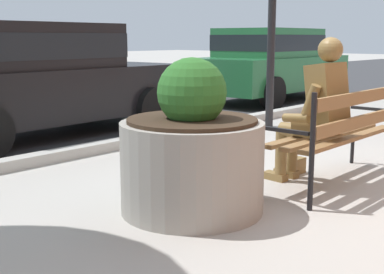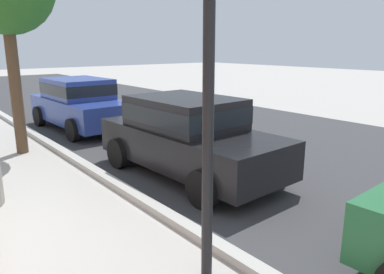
% 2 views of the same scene
% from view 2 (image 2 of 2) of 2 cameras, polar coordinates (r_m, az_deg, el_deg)
% --- Properties ---
extents(street_surface, '(60.00, 9.00, 0.01)m').
position_cam_2_polar(street_surface, '(9.45, 15.97, -2.16)').
color(street_surface, '#38383A').
rests_on(street_surface, ground).
extents(curb_stone, '(60.00, 0.20, 0.12)m').
position_cam_2_polar(curb_stone, '(6.43, -8.98, -8.87)').
color(curb_stone, '#B2AFA8').
rests_on(curb_stone, ground).
extents(parked_car_blue, '(4.15, 2.03, 1.56)m').
position_cam_2_polar(parked_car_blue, '(11.98, -16.97, 5.18)').
color(parked_car_blue, navy).
rests_on(parked_car_blue, ground).
extents(parked_car_black, '(4.15, 2.03, 1.56)m').
position_cam_2_polar(parked_car_black, '(7.29, -0.65, 0.49)').
color(parked_car_black, black).
rests_on(parked_car_black, ground).
extents(lamp_post, '(0.32, 0.32, 3.90)m').
position_cam_2_polar(lamp_post, '(3.66, 2.63, 14.23)').
color(lamp_post, black).
rests_on(lamp_post, ground).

